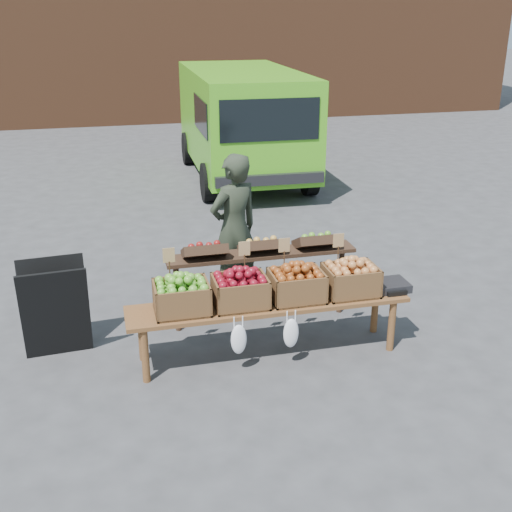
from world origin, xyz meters
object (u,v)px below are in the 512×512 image
object	(u,v)px
vendor	(234,229)
crate_green_apples	(351,280)
crate_russet_pears	(240,292)
back_table	(261,277)
delivery_van	(243,125)
weighing_scale	(390,285)
crate_golden_apples	(182,298)
crate_red_apples	(297,286)
display_bench	(268,329)
chalkboard_sign	(55,309)

from	to	relation	value
vendor	crate_green_apples	distance (m)	1.60
crate_russet_pears	crate_green_apples	distance (m)	1.10
back_table	crate_green_apples	size ratio (longest dim) A/B	4.20
delivery_van	weighing_scale	xyz separation A→B (m)	(-0.05, -6.78, -0.43)
crate_golden_apples	delivery_van	bearing A→B (deg)	72.63
crate_green_apples	crate_red_apples	bearing A→B (deg)	180.00
display_bench	crate_red_apples	world-z (taller)	crate_red_apples
display_bench	crate_golden_apples	world-z (taller)	crate_golden_apples
crate_russet_pears	crate_red_apples	world-z (taller)	same
vendor	chalkboard_sign	world-z (taller)	vendor
back_table	crate_russet_pears	size ratio (longest dim) A/B	4.20
crate_red_apples	vendor	bearing A→B (deg)	103.54
display_bench	crate_golden_apples	distance (m)	0.93
chalkboard_sign	crate_red_apples	world-z (taller)	chalkboard_sign
display_bench	crate_russet_pears	xyz separation A→B (m)	(-0.28, 0.00, 0.42)
vendor	crate_golden_apples	world-z (taller)	vendor
vendor	crate_russet_pears	xyz separation A→B (m)	(-0.23, -1.33, -0.15)
chalkboard_sign	weighing_scale	xyz separation A→B (m)	(3.24, -0.53, 0.13)
delivery_van	crate_russet_pears	distance (m)	6.97
vendor	crate_green_apples	xyz separation A→B (m)	(0.87, -1.33, -0.15)
chalkboard_sign	back_table	bearing A→B (deg)	0.54
display_bench	weighing_scale	world-z (taller)	weighing_scale
chalkboard_sign	crate_red_apples	bearing A→B (deg)	-17.83
chalkboard_sign	weighing_scale	bearing A→B (deg)	-13.94
chalkboard_sign	display_bench	distance (m)	2.06
vendor	crate_golden_apples	bearing A→B (deg)	35.40
back_table	crate_russet_pears	world-z (taller)	back_table
vendor	crate_green_apples	world-z (taller)	vendor
delivery_van	back_table	bearing A→B (deg)	-99.70
crate_red_apples	crate_green_apples	size ratio (longest dim) A/B	1.00
delivery_van	chalkboard_sign	world-z (taller)	delivery_van
crate_golden_apples	weighing_scale	xyz separation A→B (m)	(2.08, 0.00, -0.10)
crate_green_apples	weighing_scale	world-z (taller)	crate_green_apples
crate_red_apples	display_bench	bearing A→B (deg)	180.00
chalkboard_sign	crate_green_apples	distance (m)	2.87
back_table	crate_red_apples	distance (m)	0.76
display_bench	crate_green_apples	xyz separation A→B (m)	(0.82, 0.00, 0.42)
chalkboard_sign	crate_green_apples	size ratio (longest dim) A/B	1.92
display_bench	delivery_van	bearing A→B (deg)	79.18
weighing_scale	display_bench	bearing A→B (deg)	180.00
vendor	chalkboard_sign	size ratio (longest dim) A/B	1.79
vendor	back_table	bearing A→B (deg)	80.27
delivery_van	crate_russet_pears	xyz separation A→B (m)	(-1.57, -6.78, -0.33)
chalkboard_sign	crate_russet_pears	distance (m)	1.81
crate_green_apples	chalkboard_sign	bearing A→B (deg)	169.33
back_table	weighing_scale	bearing A→B (deg)	-32.34
crate_golden_apples	crate_green_apples	world-z (taller)	same
chalkboard_sign	display_bench	size ratio (longest dim) A/B	0.36
delivery_van	chalkboard_sign	size ratio (longest dim) A/B	4.82
chalkboard_sign	back_table	size ratio (longest dim) A/B	0.46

